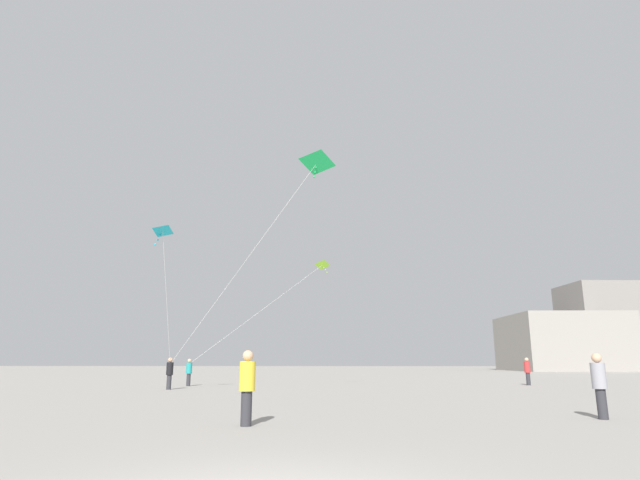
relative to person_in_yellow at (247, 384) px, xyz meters
name	(u,v)px	position (x,y,z in m)	size (l,w,h in m)	color
person_in_yellow	(247,384)	(0.00, 0.00, 0.00)	(0.38, 0.38, 1.72)	#2D2D33
person_in_black	(170,372)	(-6.91, 15.47, -0.04)	(0.36, 0.36, 1.65)	#2D2D33
person_in_grey	(599,383)	(8.99, 1.80, -0.03)	(0.37, 0.37, 1.68)	#2D2D33
person_in_red	(527,370)	(13.84, 21.27, -0.02)	(0.37, 0.37, 1.68)	#2D2D33
person_in_teal	(189,371)	(-7.00, 19.35, -0.07)	(0.35, 0.35, 1.61)	#2D2D33
kite_emerald_delta	(314,167)	(0.93, 12.07, 10.12)	(8.82, 4.12, 10.36)	green
kite_cyan_delta	(162,235)	(-6.59, 12.02, 6.63)	(0.96, 4.10, 6.67)	#1EB2C6
kite_lime_delta	(318,268)	(0.43, 28.60, 7.83)	(8.29, 10.08, 8.09)	#8CD12D
building_left_hall	(561,343)	(36.42, 71.01, 3.29)	(15.99, 16.88, 8.47)	gray
building_centre_hall	(638,327)	(54.42, 81.71, 6.42)	(25.04, 12.70, 14.74)	gray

